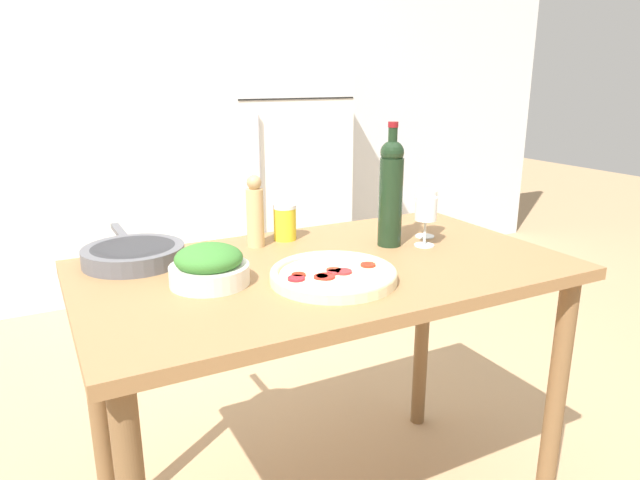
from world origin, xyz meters
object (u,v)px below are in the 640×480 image
at_px(wine_glass_far, 426,204).
at_px(salt_canister, 284,222).
at_px(salad_bowl, 209,266).
at_px(wine_glass_near, 426,212).
at_px(pepper_mill, 255,213).
at_px(cast_iron_skillet, 134,254).
at_px(refrigerator, 275,161).
at_px(homemade_pizza, 333,275).
at_px(wine_bottle, 391,190).

height_order(wine_glass_far, salt_canister, wine_glass_far).
bearing_deg(salad_bowl, salt_canister, 39.69).
relative_size(wine_glass_far, salt_canister, 1.34).
xyz_separation_m(wine_glass_near, salad_bowl, (-0.68, -0.01, -0.06)).
bearing_deg(pepper_mill, cast_iron_skillet, 178.38).
bearing_deg(cast_iron_skillet, salad_bowl, -61.81).
bearing_deg(cast_iron_skillet, salt_canister, 2.08).
bearing_deg(salt_canister, cast_iron_skillet, -177.92).
bearing_deg(wine_glass_far, cast_iron_skillet, 169.47).
bearing_deg(refrigerator, salt_canister, -112.35).
height_order(homemade_pizza, cast_iron_skillet, cast_iron_skillet).
xyz_separation_m(homemade_pizza, salt_canister, (0.05, 0.41, 0.04)).
bearing_deg(wine_glass_near, pepper_mill, 152.83).
relative_size(wine_bottle, salt_canister, 3.27).
bearing_deg(wine_glass_far, salt_canister, 156.42).
bearing_deg(pepper_mill, refrigerator, 64.86).
distance_m(wine_glass_far, salad_bowl, 0.76).
height_order(pepper_mill, homemade_pizza, pepper_mill).
distance_m(wine_bottle, salt_canister, 0.35).
relative_size(salad_bowl, homemade_pizza, 0.62).
bearing_deg(salad_bowl, wine_glass_near, 0.97).
bearing_deg(wine_bottle, wine_glass_far, 8.68).
bearing_deg(salt_canister, wine_glass_near, -36.83).
relative_size(wine_glass_near, pepper_mill, 0.70).
xyz_separation_m(salt_canister, cast_iron_skillet, (-0.47, -0.02, -0.03)).
xyz_separation_m(pepper_mill, salad_bowl, (-0.22, -0.25, -0.06)).
bearing_deg(refrigerator, homemade_pizza, -109.42).
relative_size(homemade_pizza, salt_canister, 2.83).
bearing_deg(refrigerator, cast_iron_skillet, -124.59).
height_order(wine_bottle, salad_bowl, wine_bottle).
bearing_deg(wine_glass_near, wine_glass_far, 51.45).
xyz_separation_m(refrigerator, wine_bottle, (-0.42, -1.85, 0.18)).
distance_m(salad_bowl, salt_canister, 0.43).
height_order(wine_bottle, wine_glass_near, wine_bottle).
distance_m(pepper_mill, salt_canister, 0.12).
bearing_deg(cast_iron_skillet, wine_glass_far, -10.53).
bearing_deg(refrigerator, wine_glass_near, -99.65).
height_order(wine_bottle, pepper_mill, wine_bottle).
height_order(refrigerator, cast_iron_skillet, refrigerator).
distance_m(refrigerator, wine_glass_far, 1.85).
bearing_deg(wine_glass_near, salt_canister, 143.17).
bearing_deg(wine_glass_near, salad_bowl, -179.03).
relative_size(pepper_mill, salt_canister, 1.92).
height_order(pepper_mill, salt_canister, pepper_mill).
relative_size(pepper_mill, salad_bowl, 1.10).
relative_size(wine_glass_far, salad_bowl, 0.77).
relative_size(homemade_pizza, cast_iron_skillet, 0.73).
relative_size(refrigerator, wine_glass_far, 11.39).
relative_size(wine_glass_near, salt_canister, 1.34).
xyz_separation_m(wine_glass_far, homemade_pizza, (-0.46, -0.22, -0.09)).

